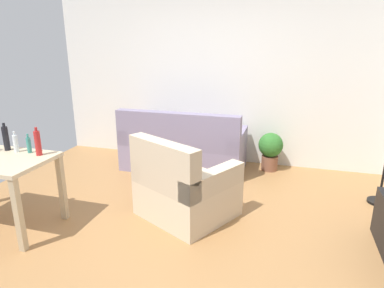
{
  "coord_description": "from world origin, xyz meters",
  "views": [
    {
      "loc": [
        1.12,
        -3.02,
        1.88
      ],
      "look_at": [
        0.1,
        0.5,
        0.75
      ],
      "focal_mm": 31.74,
      "sensor_mm": 36.0,
      "label": 1
    }
  ],
  "objects_px": {
    "bottle_clear": "(16,143)",
    "bottle_tall": "(29,145)",
    "armchair": "(184,189)",
    "bottle_red": "(38,143)",
    "bottle_dark": "(6,138)",
    "potted_plant": "(270,149)",
    "couch": "(183,149)"
  },
  "relations": [
    {
      "from": "potted_plant",
      "to": "couch",
      "type": "bearing_deg",
      "value": -166.1
    },
    {
      "from": "potted_plant",
      "to": "bottle_tall",
      "type": "xyz_separation_m",
      "value": [
        -2.32,
        -2.19,
        0.52
      ]
    },
    {
      "from": "armchair",
      "to": "bottle_tall",
      "type": "relative_size",
      "value": 5.91
    },
    {
      "from": "potted_plant",
      "to": "bottle_dark",
      "type": "bearing_deg",
      "value": -140.08
    },
    {
      "from": "potted_plant",
      "to": "bottle_red",
      "type": "xyz_separation_m",
      "value": [
        -2.18,
        -2.23,
        0.56
      ]
    },
    {
      "from": "bottle_dark",
      "to": "bottle_clear",
      "type": "bearing_deg",
      "value": -10.09
    },
    {
      "from": "bottle_dark",
      "to": "bottle_clear",
      "type": "relative_size",
      "value": 1.33
    },
    {
      "from": "potted_plant",
      "to": "armchair",
      "type": "xyz_separation_m",
      "value": [
        -0.82,
        -1.69,
        -0.01
      ]
    },
    {
      "from": "bottle_dark",
      "to": "bottle_clear",
      "type": "height_order",
      "value": "bottle_dark"
    },
    {
      "from": "couch",
      "to": "armchair",
      "type": "xyz_separation_m",
      "value": [
        0.45,
        -1.38,
        0.01
      ]
    },
    {
      "from": "potted_plant",
      "to": "bottle_tall",
      "type": "distance_m",
      "value": 3.23
    },
    {
      "from": "bottle_clear",
      "to": "bottle_tall",
      "type": "height_order",
      "value": "bottle_clear"
    },
    {
      "from": "armchair",
      "to": "bottle_tall",
      "type": "xyz_separation_m",
      "value": [
        -1.51,
        -0.5,
        0.52
      ]
    },
    {
      "from": "bottle_tall",
      "to": "couch",
      "type": "bearing_deg",
      "value": 60.58
    },
    {
      "from": "couch",
      "to": "bottle_tall",
      "type": "height_order",
      "value": "bottle_tall"
    },
    {
      "from": "bottle_tall",
      "to": "bottle_red",
      "type": "distance_m",
      "value": 0.16
    },
    {
      "from": "couch",
      "to": "bottle_red",
      "type": "distance_m",
      "value": 2.2
    },
    {
      "from": "potted_plant",
      "to": "bottle_red",
      "type": "bearing_deg",
      "value": -134.3
    },
    {
      "from": "bottle_clear",
      "to": "armchair",
      "type": "bearing_deg",
      "value": 17.39
    },
    {
      "from": "bottle_dark",
      "to": "bottle_tall",
      "type": "distance_m",
      "value": 0.29
    },
    {
      "from": "potted_plant",
      "to": "bottle_clear",
      "type": "distance_m",
      "value": 3.36
    },
    {
      "from": "bottle_clear",
      "to": "bottle_red",
      "type": "height_order",
      "value": "bottle_red"
    },
    {
      "from": "couch",
      "to": "bottle_clear",
      "type": "height_order",
      "value": "bottle_clear"
    },
    {
      "from": "armchair",
      "to": "potted_plant",
      "type": "bearing_deg",
      "value": -87.84
    },
    {
      "from": "bottle_clear",
      "to": "bottle_tall",
      "type": "distance_m",
      "value": 0.15
    },
    {
      "from": "armchair",
      "to": "bottle_clear",
      "type": "bearing_deg",
      "value": 45.3
    },
    {
      "from": "bottle_clear",
      "to": "bottle_tall",
      "type": "xyz_separation_m",
      "value": [
        0.15,
        0.02,
        -0.01
      ]
    },
    {
      "from": "couch",
      "to": "bottle_clear",
      "type": "xyz_separation_m",
      "value": [
        -1.21,
        -1.9,
        0.55
      ]
    },
    {
      "from": "armchair",
      "to": "bottle_red",
      "type": "bearing_deg",
      "value": 49.5
    },
    {
      "from": "potted_plant",
      "to": "armchair",
      "type": "relative_size",
      "value": 0.48
    },
    {
      "from": "armchair",
      "to": "bottle_dark",
      "type": "xyz_separation_m",
      "value": [
        -1.79,
        -0.49,
        0.57
      ]
    },
    {
      "from": "couch",
      "to": "bottle_dark",
      "type": "bearing_deg",
      "value": 54.25
    }
  ]
}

